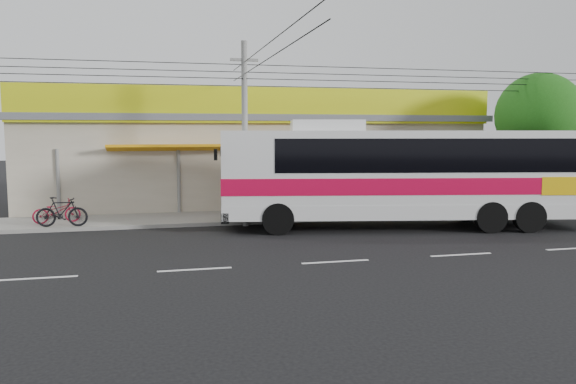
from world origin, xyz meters
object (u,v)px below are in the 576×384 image
Objects in this scene: motorbike_dark at (62,212)px; utility_pole at (244,74)px; tree_near at (542,118)px; motorbike_red at (57,211)px; coach_bus at (405,171)px.

utility_pole reaches higher than motorbike_dark.
utility_pole is (6.90, -0.50, 5.21)m from motorbike_dark.
utility_pole reaches higher than tree_near.
motorbike_red is 1.03m from motorbike_dark.
utility_pole is (-5.92, 1.81, 3.70)m from coach_bus.
utility_pole reaches higher than coach_bus.
motorbike_red is (-13.16, 3.28, -1.61)m from coach_bus.
utility_pole is at bearing -117.51° from motorbike_red.
utility_pole is (7.24, -1.47, 5.31)m from motorbike_red.
coach_bus is 13.11m from motorbike_dark.
motorbike_dark is (0.34, -0.97, 0.10)m from motorbike_red.
utility_pole is at bearing 173.39° from coach_bus.
utility_pole is 13.79m from tree_near.
coach_bus reaches higher than motorbike_dark.
motorbike_dark is 8.66m from utility_pole.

